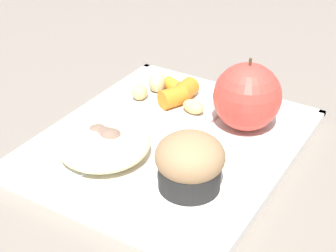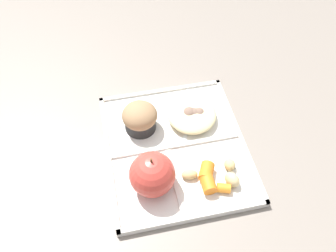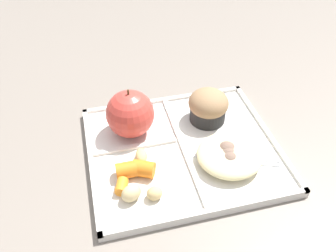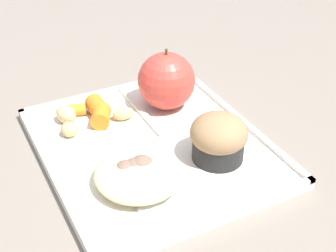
{
  "view_description": "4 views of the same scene",
  "coord_description": "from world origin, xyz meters",
  "px_view_note": "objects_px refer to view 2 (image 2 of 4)",
  "views": [
    {
      "loc": [
        0.47,
        0.28,
        0.37
      ],
      "look_at": [
        0.0,
        -0.0,
        0.04
      ],
      "focal_mm": 55.79,
      "sensor_mm": 36.0,
      "label": 1
    },
    {
      "loc": [
        -0.42,
        0.11,
        0.65
      ],
      "look_at": [
        0.02,
        0.01,
        0.05
      ],
      "focal_mm": 38.46,
      "sensor_mm": 36.0,
      "label": 2
    },
    {
      "loc": [
        -0.14,
        -0.44,
        0.47
      ],
      "look_at": [
        -0.02,
        0.03,
        0.04
      ],
      "focal_mm": 38.62,
      "sensor_mm": 36.0,
      "label": 3
    },
    {
      "loc": [
        0.5,
        -0.23,
        0.42
      ],
      "look_at": [
        -0.0,
        0.03,
        0.03
      ],
      "focal_mm": 52.4,
      "sensor_mm": 36.0,
      "label": 4
    }
  ],
  "objects_px": {
    "lunch_tray": "(176,148)",
    "bran_muffin": "(140,118)",
    "green_apple": "(152,174)",
    "plastic_fork": "(189,111)"
  },
  "relations": [
    {
      "from": "green_apple",
      "to": "lunch_tray",
      "type": "bearing_deg",
      "value": -38.21
    },
    {
      "from": "lunch_tray",
      "to": "bran_muffin",
      "type": "relative_size",
      "value": 4.39
    },
    {
      "from": "green_apple",
      "to": "plastic_fork",
      "type": "xyz_separation_m",
      "value": [
        0.17,
        -0.12,
        -0.04
      ]
    },
    {
      "from": "plastic_fork",
      "to": "green_apple",
      "type": "bearing_deg",
      "value": 145.96
    },
    {
      "from": "lunch_tray",
      "to": "green_apple",
      "type": "height_order",
      "value": "green_apple"
    },
    {
      "from": "bran_muffin",
      "to": "plastic_fork",
      "type": "height_order",
      "value": "bran_muffin"
    },
    {
      "from": "bran_muffin",
      "to": "lunch_tray",
      "type": "bearing_deg",
      "value": -136.57
    },
    {
      "from": "lunch_tray",
      "to": "plastic_fork",
      "type": "xyz_separation_m",
      "value": [
        0.09,
        -0.05,
        0.01
      ]
    },
    {
      "from": "lunch_tray",
      "to": "bran_muffin",
      "type": "xyz_separation_m",
      "value": [
        0.07,
        0.06,
        0.04
      ]
    },
    {
      "from": "lunch_tray",
      "to": "green_apple",
      "type": "xyz_separation_m",
      "value": [
        -0.08,
        0.06,
        0.05
      ]
    }
  ]
}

